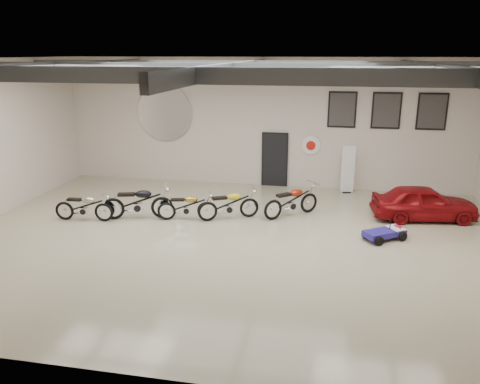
% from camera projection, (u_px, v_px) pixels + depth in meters
% --- Properties ---
extents(floor, '(16.00, 12.00, 0.01)m').
position_uv_depth(floor, '(232.00, 241.00, 13.36)').
color(floor, tan).
rests_on(floor, ground).
extents(ceiling, '(16.00, 12.00, 0.01)m').
position_uv_depth(ceiling, '(231.00, 59.00, 11.92)').
color(ceiling, slate).
rests_on(ceiling, back_wall).
extents(back_wall, '(16.00, 0.02, 5.00)m').
position_uv_depth(back_wall, '(263.00, 123.00, 18.29)').
color(back_wall, beige).
rests_on(back_wall, floor).
extents(ceiling_beams, '(15.80, 11.80, 0.32)m').
position_uv_depth(ceiling_beams, '(231.00, 69.00, 12.00)').
color(ceiling_beams, '#525559').
rests_on(ceiling_beams, ceiling).
extents(door, '(0.92, 0.08, 2.10)m').
position_uv_depth(door, '(275.00, 160.00, 18.57)').
color(door, black).
rests_on(door, back_wall).
extents(logo_plaque, '(2.30, 0.06, 1.16)m').
position_uv_depth(logo_plaque, '(165.00, 113.00, 18.87)').
color(logo_plaque, silver).
rests_on(logo_plaque, back_wall).
extents(poster_left, '(1.05, 0.08, 1.35)m').
position_uv_depth(poster_left, '(342.00, 110.00, 17.54)').
color(poster_left, black).
rests_on(poster_left, back_wall).
extents(poster_mid, '(1.05, 0.08, 1.35)m').
position_uv_depth(poster_mid, '(386.00, 111.00, 17.25)').
color(poster_mid, black).
rests_on(poster_mid, back_wall).
extents(poster_right, '(1.05, 0.08, 1.35)m').
position_uv_depth(poster_right, '(432.00, 112.00, 16.97)').
color(poster_right, black).
rests_on(poster_right, back_wall).
extents(oil_sign, '(0.72, 0.10, 0.72)m').
position_uv_depth(oil_sign, '(311.00, 145.00, 18.13)').
color(oil_sign, white).
rests_on(oil_sign, back_wall).
extents(banner_stand, '(0.53, 0.30, 1.84)m').
position_uv_depth(banner_stand, '(348.00, 169.00, 17.67)').
color(banner_stand, white).
rests_on(banner_stand, floor).
extents(motorcycle_silver, '(1.90, 0.72, 0.97)m').
position_uv_depth(motorcycle_silver, '(84.00, 206.00, 14.82)').
color(motorcycle_silver, silver).
rests_on(motorcycle_silver, floor).
extents(motorcycle_black, '(2.32, 1.26, 1.15)m').
position_uv_depth(motorcycle_black, '(137.00, 202.00, 14.97)').
color(motorcycle_black, silver).
rests_on(motorcycle_black, floor).
extents(motorcycle_gold, '(1.89, 0.97, 0.94)m').
position_uv_depth(motorcycle_gold, '(186.00, 206.00, 14.91)').
color(motorcycle_gold, silver).
rests_on(motorcycle_gold, floor).
extents(motorcycle_yellow, '(2.04, 1.44, 1.03)m').
position_uv_depth(motorcycle_yellow, '(229.00, 204.00, 14.95)').
color(motorcycle_yellow, silver).
rests_on(motorcycle_yellow, floor).
extents(motorcycle_red, '(1.98, 1.83, 1.07)m').
position_uv_depth(motorcycle_red, '(291.00, 200.00, 15.22)').
color(motorcycle_red, silver).
rests_on(motorcycle_red, floor).
extents(go_kart, '(1.61, 1.40, 0.54)m').
position_uv_depth(go_kart, '(388.00, 230.00, 13.41)').
color(go_kart, navy).
rests_on(go_kart, floor).
extents(vintage_car, '(1.78, 3.42, 1.11)m').
position_uv_depth(vintage_car, '(424.00, 203.00, 14.94)').
color(vintage_car, maroon).
rests_on(vintage_car, floor).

